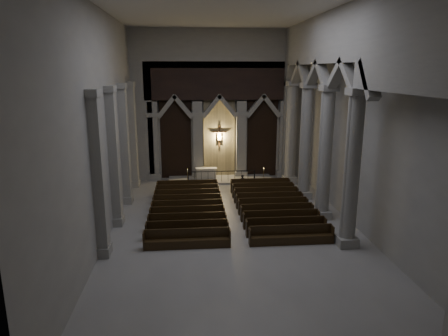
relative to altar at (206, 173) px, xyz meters
name	(u,v)px	position (x,y,z in m)	size (l,w,h in m)	color
room	(236,94)	(1.15, -10.74, 7.01)	(24.00, 24.10, 12.00)	#9A9792
sanctuary_wall	(219,98)	(1.15, 0.79, 6.02)	(14.00, 0.77, 12.00)	#9A9790
right_arcade	(330,88)	(6.65, -9.42, 7.23)	(1.00, 24.00, 12.00)	#9A9790
left_pilasters	(120,153)	(-5.60, -7.24, 3.32)	(0.60, 13.00, 8.03)	#9A9790
sanctuary_step	(220,179)	(1.15, -0.14, -0.52)	(8.50, 2.60, 0.15)	#9A9790
altar	(206,173)	(0.00, 0.00, 0.00)	(1.73, 0.69, 0.88)	#BBB4A4
altar_rail	(221,175)	(1.15, -1.11, 0.11)	(5.42, 0.09, 1.07)	black
candle_stand_left	(188,181)	(-1.53, -1.38, -0.24)	(0.22, 0.22, 1.30)	olive
candle_stand_right	(263,180)	(4.43, -1.80, -0.21)	(0.24, 0.24, 1.39)	olive
pews	(231,209)	(1.15, -8.16, -0.27)	(9.83, 9.71, 0.99)	black
worshipper	(243,183)	(2.58, -3.21, 0.03)	(0.45, 0.30, 1.24)	black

